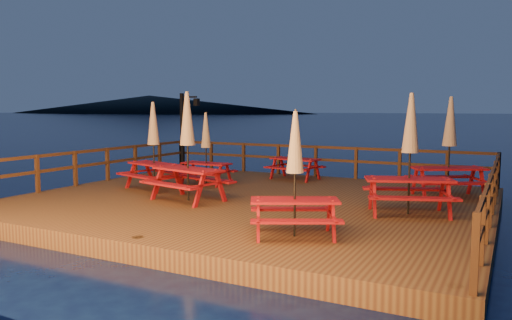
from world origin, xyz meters
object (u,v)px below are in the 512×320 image
Objects in this scene: lamp_post at (186,124)px; picnic_table_1 at (295,172)px; picnic_table_0 at (154,144)px; picnic_table_2 at (206,147)px.

lamp_post is 1.27× the size of picnic_table_1.
picnic_table_0 is 1.77m from picnic_table_2.
lamp_post is 11.13m from picnic_table_1.
lamp_post is 5.04m from picnic_table_0.
picnic_table_1 is (8.00, -7.73, -0.56)m from lamp_post.
picnic_table_0 is at bearing 124.54° from picnic_table_1.
picnic_table_2 is (2.93, -3.02, -0.61)m from lamp_post.
picnic_table_0 is at bearing -117.42° from picnic_table_2.
lamp_post reaches higher than picnic_table_0.
picnic_table_1 reaches higher than picnic_table_2.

